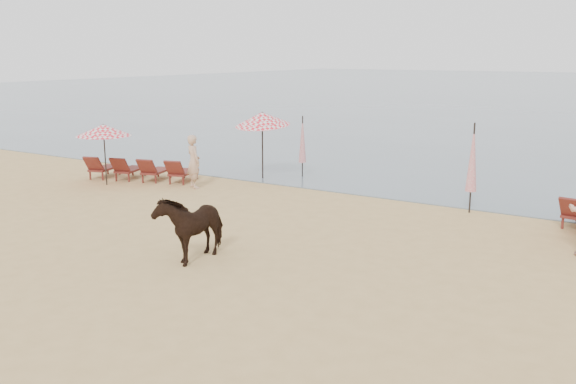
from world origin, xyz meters
name	(u,v)px	position (x,y,z in m)	size (l,w,h in m)	color
ground	(142,301)	(0.00, 0.00, 0.00)	(120.00, 120.00, 0.00)	tan
lounger_cluster_left	(141,169)	(-8.10, 8.13, 0.41)	(3.99, 2.56, 0.59)	#612717
umbrella_open_left_a	(103,130)	(-8.54, 6.96, 1.86)	(1.82, 1.82, 2.08)	black
umbrella_open_left_b	(262,119)	(-4.62, 10.64, 2.14)	(1.94, 1.98, 2.47)	black
umbrella_closed_left	(303,140)	(-3.60, 11.69, 1.36)	(0.27, 0.27, 2.22)	black
umbrella_closed_right	(473,158)	(3.09, 9.68, 1.56)	(0.31, 0.31, 2.54)	black
cow	(191,225)	(-0.85, 2.41, 0.74)	(0.80, 1.75, 1.48)	black
beachgoer_left	(194,162)	(-5.69, 8.17, 0.89)	(0.65, 0.42, 1.77)	tan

